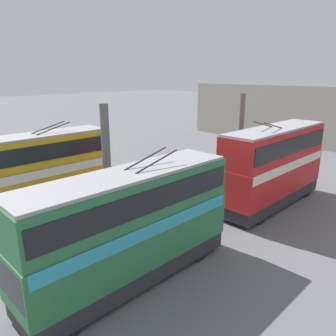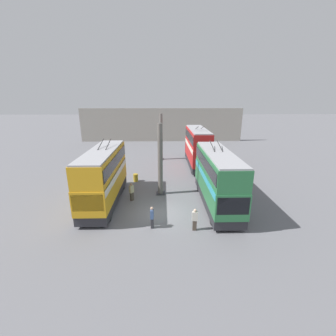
# 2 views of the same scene
# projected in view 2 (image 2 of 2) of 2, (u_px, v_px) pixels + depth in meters

# --- Properties ---
(ground_plane) EXTENTS (240.00, 240.00, 0.00)m
(ground_plane) POSITION_uv_depth(u_px,v_px,m) (160.00, 213.00, 19.24)
(ground_plane) COLOR slate
(depot_back_wall) EXTENTS (0.50, 36.00, 7.30)m
(depot_back_wall) POSITION_uv_depth(u_px,v_px,m) (162.00, 125.00, 50.17)
(depot_back_wall) COLOR gray
(depot_back_wall) RESTS_ON ground_plane
(support_column_near) EXTENTS (0.86, 0.86, 7.18)m
(support_column_near) POSITION_uv_depth(u_px,v_px,m) (160.00, 161.00, 22.13)
(support_column_near) COLOR #605B56
(support_column_near) RESTS_ON ground_plane
(support_column_far) EXTENTS (0.86, 0.86, 7.18)m
(support_column_far) POSITION_uv_depth(u_px,v_px,m) (161.00, 138.00, 35.03)
(support_column_far) COLOR #605B56
(support_column_far) RESTS_ON ground_plane
(bus_left_near) EXTENTS (9.86, 2.54, 5.56)m
(bus_left_near) POSITION_uv_depth(u_px,v_px,m) (217.00, 175.00, 20.10)
(bus_left_near) COLOR black
(bus_left_near) RESTS_ON ground_plane
(bus_left_far) EXTENTS (9.64, 2.54, 5.98)m
(bus_left_far) POSITION_uv_depth(u_px,v_px,m) (197.00, 145.00, 31.65)
(bus_left_far) COLOR black
(bus_left_far) RESTS_ON ground_plane
(bus_right_mid) EXTENTS (9.58, 2.54, 5.67)m
(bus_right_mid) POSITION_uv_depth(u_px,v_px,m) (104.00, 174.00, 20.39)
(bus_right_mid) COLOR black
(bus_right_mid) RESTS_ON ground_plane
(person_aisle_foreground) EXTENTS (0.43, 0.26, 1.75)m
(person_aisle_foreground) POSITION_uv_depth(u_px,v_px,m) (152.00, 217.00, 16.82)
(person_aisle_foreground) COLOR #2D2D33
(person_aisle_foreground) RESTS_ON ground_plane
(person_by_left_row) EXTENTS (0.27, 0.44, 1.74)m
(person_by_left_row) POSITION_uv_depth(u_px,v_px,m) (195.00, 219.00, 16.52)
(person_by_left_row) COLOR #473D33
(person_by_left_row) RESTS_ON ground_plane
(person_by_right_row) EXTENTS (0.47, 0.46, 1.76)m
(person_by_right_row) POSITION_uv_depth(u_px,v_px,m) (132.00, 191.00, 21.36)
(person_by_right_row) COLOR #473D33
(person_by_right_row) RESTS_ON ground_plane
(oil_drum) EXTENTS (0.58, 0.58, 0.90)m
(oil_drum) POSITION_uv_depth(u_px,v_px,m) (136.00, 178.00, 26.47)
(oil_drum) COLOR #B28E23
(oil_drum) RESTS_ON ground_plane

